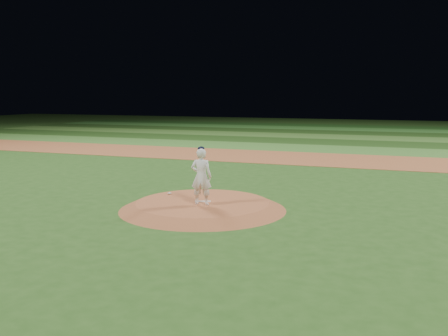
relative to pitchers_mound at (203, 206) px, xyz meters
The scene contains 12 objects.
ground 0.12m from the pitchers_mound, ahead, with size 120.00×120.00×0.00m, color #27501A.
infield_dirt_band 14.00m from the pitchers_mound, 90.00° to the left, with size 70.00×6.00×0.02m, color #9B5630.
outfield_stripe_0 19.50m from the pitchers_mound, 90.00° to the left, with size 70.00×5.00×0.02m, color #3B7229.
outfield_stripe_1 24.50m from the pitchers_mound, 90.00° to the left, with size 70.00×5.00×0.02m, color #1E4115.
outfield_stripe_2 29.50m from the pitchers_mound, 90.00° to the left, with size 70.00×5.00×0.02m, color #3D6F28.
outfield_stripe_3 34.50m from the pitchers_mound, 90.00° to the left, with size 70.00×5.00×0.02m, color #1E4115.
outfield_stripe_4 39.50m from the pitchers_mound, 90.00° to the left, with size 70.00×5.00×0.02m, color #33772B.
outfield_stripe_5 44.50m from the pitchers_mound, 90.00° to the left, with size 70.00×5.00×0.02m, color #1E4E19.
pitchers_mound is the anchor object (origin of this frame).
pitching_rubber 0.14m from the pitchers_mound, 71.27° to the left, with size 0.52×0.13×0.03m, color white.
rosin_bag 1.75m from the pitchers_mound, 155.58° to the left, with size 0.14×0.14×0.08m, color silver.
pitcher_on_mound 1.14m from the pitchers_mound, 72.53° to the right, with size 0.73×0.55×1.89m.
Camera 1 is at (6.32, -14.83, 3.81)m, focal length 40.00 mm.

